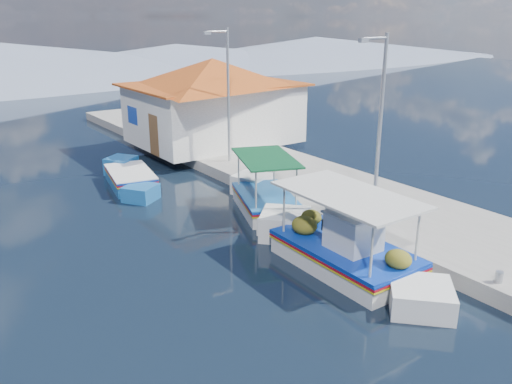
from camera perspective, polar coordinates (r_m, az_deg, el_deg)
ground at (r=14.09m, az=5.72°, el=-11.10°), size 160.00×160.00×0.00m
quay at (r=21.72m, az=7.14°, el=0.46°), size 5.00×44.00×0.50m
bollards at (r=19.75m, az=4.14°, el=-0.08°), size 0.20×17.20×0.30m
main_caique at (r=15.44m, az=9.45°, el=-6.44°), size 2.34×7.72×2.54m
caique_green_canopy at (r=19.61m, az=0.86°, el=-1.10°), size 3.32×5.82×2.34m
caique_blue_hull at (r=23.21m, az=-13.62°, el=1.33°), size 2.40×5.62×1.02m
harbor_building at (r=28.39m, az=-4.68°, el=10.06°), size 10.49×10.49×4.40m
lamp_post_near at (r=17.16m, az=13.22°, el=7.68°), size 1.21×0.14×6.00m
lamp_post_far at (r=23.99m, az=-3.25°, el=11.13°), size 1.21×0.14×6.00m
mountain_ridge at (r=66.94m, az=-23.28°, el=12.93°), size 171.40×96.00×5.50m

